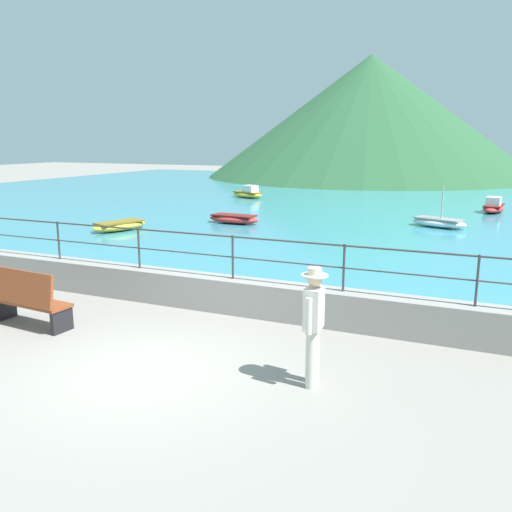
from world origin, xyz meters
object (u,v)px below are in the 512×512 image
person_walking (314,321)px  boat_3 (234,219)px  boat_1 (494,207)px  bench_main (27,298)px  boat_6 (438,222)px  boat_5 (248,193)px  boat_0 (119,226)px

person_walking → boat_3: 15.08m
boat_1 → bench_main: bearing=-110.8°
boat_1 → boat_3: boat_1 is taller
boat_1 → boat_6: boat_6 is taller
person_walking → boat_1: person_walking is taller
boat_3 → boat_5: 10.15m
person_walking → boat_0: (-10.85, 9.55, -0.72)m
boat_3 → person_walking: bearing=-59.6°
bench_main → person_walking: bearing=-1.9°
boat_5 → bench_main: bearing=-75.8°
boat_1 → boat_6: bearing=-109.0°
boat_0 → boat_3: same height
boat_3 → bench_main: bearing=-81.4°
boat_0 → boat_6: bearing=27.6°
person_walking → boat_0: 14.47m
boat_3 → boat_0: bearing=-133.1°
bench_main → boat_5: bearing=104.2°
bench_main → boat_3: (-1.95, 12.81, -0.30)m
boat_1 → person_walking: bearing=-96.2°
boat_0 → boat_3: size_ratio=1.05×
boat_6 → person_walking: bearing=-91.2°
person_walking → bench_main: bearing=178.1°
boat_5 → boat_6: size_ratio=1.00×
boat_3 → boat_5: boat_5 is taller
boat_3 → boat_6: bearing=16.8°
person_walking → boat_1: 21.32m
bench_main → person_walking: person_walking is taller
boat_3 → boat_5: size_ratio=0.95×
boat_0 → boat_1: 17.56m
boat_5 → boat_3: bearing=-68.7°
boat_1 → boat_3: bearing=-140.5°
person_walking → boat_3: size_ratio=0.74×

